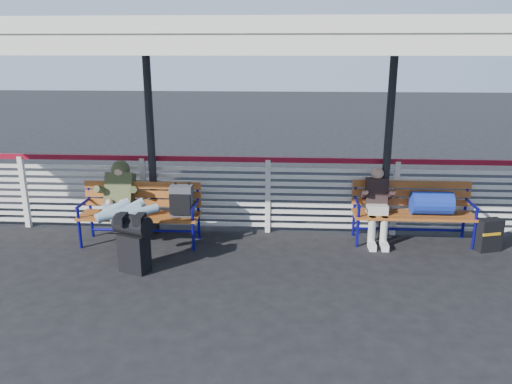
# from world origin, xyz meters

# --- Properties ---
(ground) EXTENTS (60.00, 60.00, 0.00)m
(ground) POSITION_xyz_m (0.00, 0.00, 0.00)
(ground) COLOR black
(ground) RESTS_ON ground
(fence) EXTENTS (12.08, 0.08, 1.24)m
(fence) POSITION_xyz_m (0.00, 1.90, 0.66)
(fence) COLOR silver
(fence) RESTS_ON ground
(canopy) EXTENTS (12.60, 3.60, 3.16)m
(canopy) POSITION_xyz_m (-0.00, 0.87, 3.04)
(canopy) COLOR silver
(canopy) RESTS_ON ground
(luggage_stack) EXTENTS (0.54, 0.43, 0.79)m
(luggage_stack) POSITION_xyz_m (-1.71, 0.30, 0.43)
(luggage_stack) COLOR black
(luggage_stack) RESTS_ON ground
(bench_left) EXTENTS (1.80, 0.56, 0.93)m
(bench_left) POSITION_xyz_m (-1.70, 1.33, 0.60)
(bench_left) COLOR #A85E20
(bench_left) RESTS_ON ground
(bench_right) EXTENTS (1.80, 0.56, 0.92)m
(bench_right) POSITION_xyz_m (2.35, 1.60, 0.60)
(bench_right) COLOR #A85E20
(bench_right) RESTS_ON ground
(traveler_man) EXTENTS (0.94, 1.63, 0.77)m
(traveler_man) POSITION_xyz_m (-2.05, 0.98, 0.69)
(traveler_man) COLOR #8097AD
(traveler_man) RESTS_ON ground
(companion_person) EXTENTS (0.32, 0.66, 1.15)m
(companion_person) POSITION_xyz_m (1.67, 1.57, 0.60)
(companion_person) COLOR #B2AFA1
(companion_person) RESTS_ON ground
(suitcase_side) EXTENTS (0.39, 0.30, 0.48)m
(suitcase_side) POSITION_xyz_m (3.27, 1.32, 0.24)
(suitcase_side) COLOR black
(suitcase_side) RESTS_ON ground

